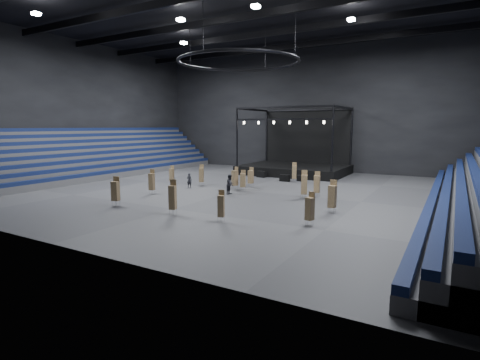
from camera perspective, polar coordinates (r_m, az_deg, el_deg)
The scene contains 29 objects.
floor at distance 39.19m, azimuth -0.22°, elevation -1.53°, with size 50.00×50.00×0.00m, color #414144.
ceiling at distance 40.27m, azimuth -0.23°, elevation 24.61°, with size 50.00×42.00×0.20m, color black.
wall_back at distance 57.80m, azimuth 10.49°, elevation 10.42°, with size 50.00×0.20×18.00m, color black.
wall_front at distance 23.17m, azimuth -28.16°, elevation 13.16°, with size 50.00×0.20×18.00m, color black.
wall_left at distance 55.63m, azimuth -23.45°, elevation 9.98°, with size 0.20×42.00×18.00m, color black.
bleachers_left at distance 54.16m, azimuth -21.70°, elevation 2.43°, with size 7.20×40.00×6.40m.
stage at distance 53.53m, azimuth 8.57°, elevation 2.56°, with size 14.00×10.00×9.20m.
truss_ring at distance 39.15m, azimuth -0.23°, elevation 17.58°, with size 12.30×12.30×5.15m.
roof_girders at distance 40.05m, azimuth -0.23°, elevation 23.51°, with size 49.00×30.35×0.70m.
floodlights at distance 36.62m, azimuth -3.68°, elevation 24.00°, with size 28.60×16.60×0.25m.
flight_case_left at distance 48.89m, azimuth 3.30°, elevation 0.89°, with size 1.24×0.62×0.82m, color black.
flight_case_mid at distance 45.62m, azimuth 6.84°, elevation 0.31°, with size 1.22×0.61×0.81m, color black.
flight_case_right at distance 45.90m, azimuth 9.33°, elevation 0.25°, with size 1.09×0.55×0.73m, color black.
chair_stack_0 at distance 29.40m, azimuth 13.89°, elevation -2.37°, with size 0.56×0.56×2.56m.
chair_stack_1 at distance 38.45m, azimuth 0.44°, elevation 0.03°, with size 0.63×0.63×2.17m.
chair_stack_2 at distance 37.76m, azimuth -13.30°, elevation -0.18°, with size 0.58×0.58×2.43m.
chair_stack_3 at distance 26.06m, azimuth -2.90°, elevation -3.90°, with size 0.56×0.56×2.24m.
chair_stack_4 at distance 40.91m, azimuth 1.65°, elevation 0.54°, with size 0.53×0.53×2.18m.
chair_stack_5 at distance 25.39m, azimuth 10.59°, elevation -4.25°, with size 0.59×0.59×2.30m.
chair_stack_6 at distance 39.22m, azimuth -0.78°, elevation 0.36°, with size 0.69×0.69×2.41m.
chair_stack_7 at distance 42.22m, azimuth -5.89°, elevation 0.82°, with size 0.63×0.63×2.37m.
chair_stack_8 at distance 28.57m, azimuth -10.22°, elevation -2.53°, with size 0.62×0.62×2.67m.
chair_stack_9 at distance 44.86m, azimuth 8.27°, elevation 1.23°, with size 0.66×0.66×2.37m.
chair_stack_10 at distance 35.83m, azimuth 11.64°, elevation -0.55°, with size 0.60×0.60×2.42m.
chair_stack_11 at distance 34.65m, azimuth 9.76°, elevation -0.62°, with size 0.70×0.70×2.64m.
chair_stack_12 at distance 43.19m, azimuth -10.35°, elevation 0.78°, with size 0.52×0.52×2.20m.
chair_stack_13 at distance 32.83m, azimuth -18.45°, elevation -1.53°, with size 0.70×0.70×2.48m.
man_center at distance 41.09m, azimuth -7.73°, elevation -0.05°, with size 0.57×0.37×1.56m, color black.
crew_member at distance 36.67m, azimuth -1.51°, elevation -0.68°, with size 0.94×0.73×1.93m, color black.
Camera 1 is at (19.44, -33.38, 6.61)m, focal length 28.00 mm.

